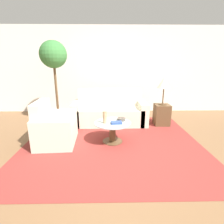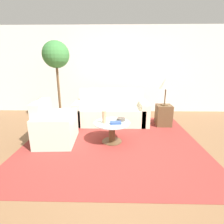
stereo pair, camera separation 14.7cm
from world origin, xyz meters
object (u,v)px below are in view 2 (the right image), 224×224
(potted_plant, at_px, (56,61))
(book_stack, at_px, (116,123))
(armchair, at_px, (54,128))
(coffee_table, at_px, (112,129))
(bowl, at_px, (121,119))
(sofa_main, at_px, (111,112))
(vase, at_px, (104,117))
(table_lamp, at_px, (166,84))

(potted_plant, height_order, book_stack, potted_plant)
(armchair, distance_m, potted_plant, 1.83)
(coffee_table, relative_size, bowl, 4.24)
(sofa_main, distance_m, vase, 1.24)
(coffee_table, relative_size, table_lamp, 1.07)
(coffee_table, height_order, vase, vase)
(armchair, xyz_separation_m, potted_plant, (-0.26, 1.28, 1.29))
(table_lamp, relative_size, potted_plant, 0.32)
(sofa_main, bearing_deg, book_stack, -84.74)
(bowl, height_order, book_stack, bowl)
(coffee_table, distance_m, vase, 0.30)
(table_lamp, bearing_deg, potted_plant, 174.16)
(vase, height_order, book_stack, vase)
(table_lamp, distance_m, potted_plant, 2.75)
(armchair, relative_size, vase, 3.84)
(armchair, relative_size, potted_plant, 0.45)
(potted_plant, distance_m, book_stack, 2.31)
(coffee_table, xyz_separation_m, potted_plant, (-1.41, 1.27, 1.30))
(coffee_table, distance_m, bowl, 0.28)
(table_lamp, distance_m, book_stack, 1.72)
(armchair, height_order, coffee_table, armchair)
(coffee_table, xyz_separation_m, table_lamp, (1.28, 1.00, 0.78))
(sofa_main, relative_size, armchair, 2.02)
(potted_plant, bearing_deg, bowl, -35.89)
(coffee_table, height_order, potted_plant, potted_plant)
(table_lamp, height_order, book_stack, table_lamp)
(coffee_table, relative_size, potted_plant, 0.35)
(sofa_main, height_order, armchair, sofa_main)
(armchair, height_order, potted_plant, potted_plant)
(book_stack, bearing_deg, table_lamp, 34.19)
(sofa_main, bearing_deg, coffee_table, -88.14)
(sofa_main, height_order, potted_plant, potted_plant)
(potted_plant, bearing_deg, coffee_table, -42.03)
(armchair, xyz_separation_m, bowl, (1.33, 0.13, 0.15))
(table_lamp, bearing_deg, vase, -143.77)
(potted_plant, bearing_deg, book_stack, -42.21)
(table_lamp, height_order, potted_plant, potted_plant)
(sofa_main, distance_m, bowl, 1.08)
(vase, xyz_separation_m, book_stack, (0.22, -0.03, -0.10))
(table_lamp, relative_size, bowl, 3.97)
(armchair, height_order, vase, armchair)
(armchair, xyz_separation_m, table_lamp, (2.43, 1.00, 0.76))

